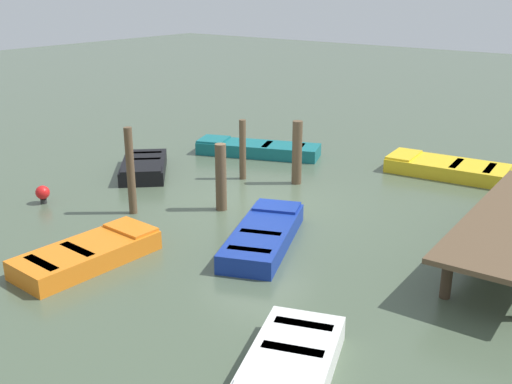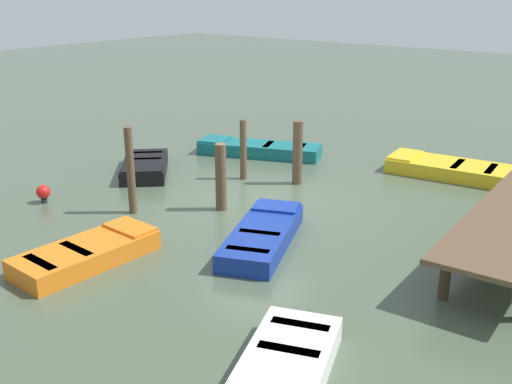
{
  "view_description": "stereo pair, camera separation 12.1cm",
  "coord_description": "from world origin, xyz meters",
  "px_view_note": "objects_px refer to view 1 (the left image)",
  "views": [
    {
      "loc": [
        11.59,
        8.86,
        5.42
      ],
      "look_at": [
        0.0,
        0.0,
        0.35
      ],
      "focal_mm": 42.39,
      "sensor_mm": 36.0,
      "label": 1
    },
    {
      "loc": [
        11.52,
        8.95,
        5.42
      ],
      "look_at": [
        0.0,
        0.0,
        0.35
      ],
      "focal_mm": 42.39,
      "sensor_mm": 36.0,
      "label": 2
    }
  ],
  "objects_px": {
    "rowboat_yellow": "(446,168)",
    "mooring_piling_mid_left": "(243,150)",
    "rowboat_orange": "(88,253)",
    "rowboat_blue": "(264,235)",
    "rowboat_teal": "(257,149)",
    "mooring_piling_mid_right": "(297,153)",
    "rowboat_white": "(289,368)",
    "mooring_piling_center": "(221,177)",
    "marker_buoy": "(43,193)",
    "rowboat_black": "(144,167)",
    "mooring_piling_near_left": "(131,171)"
  },
  "relations": [
    {
      "from": "marker_buoy",
      "to": "rowboat_white",
      "type": "bearing_deg",
      "value": 76.34
    },
    {
      "from": "mooring_piling_mid_right",
      "to": "mooring_piling_mid_left",
      "type": "bearing_deg",
      "value": -68.29
    },
    {
      "from": "rowboat_blue",
      "to": "rowboat_yellow",
      "type": "relative_size",
      "value": 0.98
    },
    {
      "from": "rowboat_orange",
      "to": "marker_buoy",
      "type": "xyz_separation_m",
      "value": [
        -1.53,
        -3.81,
        0.07
      ]
    },
    {
      "from": "rowboat_white",
      "to": "rowboat_blue",
      "type": "distance_m",
      "value": 4.82
    },
    {
      "from": "rowboat_teal",
      "to": "rowboat_blue",
      "type": "relative_size",
      "value": 1.19
    },
    {
      "from": "rowboat_white",
      "to": "mooring_piling_mid_left",
      "type": "height_order",
      "value": "mooring_piling_mid_left"
    },
    {
      "from": "rowboat_yellow",
      "to": "mooring_piling_mid_left",
      "type": "bearing_deg",
      "value": 35.11
    },
    {
      "from": "rowboat_yellow",
      "to": "mooring_piling_center",
      "type": "xyz_separation_m",
      "value": [
        6.3,
        -3.4,
        0.64
      ]
    },
    {
      "from": "rowboat_orange",
      "to": "rowboat_blue",
      "type": "height_order",
      "value": "same"
    },
    {
      "from": "rowboat_teal",
      "to": "mooring_piling_near_left",
      "type": "bearing_deg",
      "value": 75.74
    },
    {
      "from": "mooring_piling_center",
      "to": "mooring_piling_mid_right",
      "type": "xyz_separation_m",
      "value": [
        -2.9,
        0.33,
        0.05
      ]
    },
    {
      "from": "mooring_piling_mid_left",
      "to": "rowboat_orange",
      "type": "bearing_deg",
      "value": 9.03
    },
    {
      "from": "rowboat_white",
      "to": "mooring_piling_near_left",
      "type": "bearing_deg",
      "value": -135.03
    },
    {
      "from": "rowboat_yellow",
      "to": "marker_buoy",
      "type": "relative_size",
      "value": 7.4
    },
    {
      "from": "rowboat_white",
      "to": "mooring_piling_near_left",
      "type": "distance_m",
      "value": 7.62
    },
    {
      "from": "rowboat_orange",
      "to": "mooring_piling_mid_left",
      "type": "height_order",
      "value": "mooring_piling_mid_left"
    },
    {
      "from": "rowboat_teal",
      "to": "mooring_piling_near_left",
      "type": "relative_size",
      "value": 1.91
    },
    {
      "from": "rowboat_black",
      "to": "mooring_piling_near_left",
      "type": "bearing_deg",
      "value": -0.76
    },
    {
      "from": "rowboat_white",
      "to": "mooring_piling_mid_right",
      "type": "height_order",
      "value": "mooring_piling_mid_right"
    },
    {
      "from": "rowboat_white",
      "to": "rowboat_orange",
      "type": "bearing_deg",
      "value": -117.6
    },
    {
      "from": "marker_buoy",
      "to": "mooring_piling_near_left",
      "type": "bearing_deg",
      "value": 111.72
    },
    {
      "from": "rowboat_blue",
      "to": "rowboat_yellow",
      "type": "bearing_deg",
      "value": -32.33
    },
    {
      "from": "rowboat_teal",
      "to": "rowboat_blue",
      "type": "height_order",
      "value": "same"
    },
    {
      "from": "mooring_piling_center",
      "to": "mooring_piling_mid_right",
      "type": "relative_size",
      "value": 0.94
    },
    {
      "from": "rowboat_orange",
      "to": "mooring_piling_mid_right",
      "type": "bearing_deg",
      "value": -1.63
    },
    {
      "from": "marker_buoy",
      "to": "rowboat_blue",
      "type": "bearing_deg",
      "value": 102.93
    },
    {
      "from": "rowboat_yellow",
      "to": "rowboat_white",
      "type": "bearing_deg",
      "value": 93.59
    },
    {
      "from": "rowboat_orange",
      "to": "rowboat_blue",
      "type": "xyz_separation_m",
      "value": [
        -2.93,
        2.27,
        -0.0
      ]
    },
    {
      "from": "rowboat_black",
      "to": "rowboat_teal",
      "type": "bearing_deg",
      "value": 115.38
    },
    {
      "from": "rowboat_teal",
      "to": "rowboat_yellow",
      "type": "height_order",
      "value": "same"
    },
    {
      "from": "rowboat_teal",
      "to": "marker_buoy",
      "type": "bearing_deg",
      "value": 55.73
    },
    {
      "from": "rowboat_blue",
      "to": "mooring_piling_center",
      "type": "relative_size",
      "value": 2.04
    },
    {
      "from": "mooring_piling_near_left",
      "to": "mooring_piling_mid_right",
      "type": "bearing_deg",
      "value": 156.55
    },
    {
      "from": "mooring_piling_mid_left",
      "to": "mooring_piling_near_left",
      "type": "distance_m",
      "value": 3.85
    },
    {
      "from": "rowboat_teal",
      "to": "mooring_piling_center",
      "type": "distance_m",
      "value": 5.22
    },
    {
      "from": "marker_buoy",
      "to": "rowboat_teal",
      "type": "bearing_deg",
      "value": 167.32
    },
    {
      "from": "mooring_piling_near_left",
      "to": "marker_buoy",
      "type": "bearing_deg",
      "value": -68.28
    },
    {
      "from": "rowboat_blue",
      "to": "mooring_piling_mid_right",
      "type": "distance_m",
      "value": 4.4
    },
    {
      "from": "mooring_piling_center",
      "to": "mooring_piling_mid_left",
      "type": "bearing_deg",
      "value": -153.47
    },
    {
      "from": "rowboat_orange",
      "to": "rowboat_yellow",
      "type": "height_order",
      "value": "same"
    },
    {
      "from": "rowboat_blue",
      "to": "rowboat_yellow",
      "type": "height_order",
      "value": "same"
    },
    {
      "from": "rowboat_white",
      "to": "marker_buoy",
      "type": "height_order",
      "value": "marker_buoy"
    },
    {
      "from": "rowboat_orange",
      "to": "rowboat_yellow",
      "type": "bearing_deg",
      "value": -16.7
    },
    {
      "from": "rowboat_blue",
      "to": "mooring_piling_mid_left",
      "type": "relative_size",
      "value": 1.99
    },
    {
      "from": "marker_buoy",
      "to": "mooring_piling_mid_left",
      "type": "bearing_deg",
      "value": 149.52
    },
    {
      "from": "mooring_piling_near_left",
      "to": "marker_buoy",
      "type": "xyz_separation_m",
      "value": [
        0.95,
        -2.38,
        -0.8
      ]
    },
    {
      "from": "rowboat_teal",
      "to": "rowboat_blue",
      "type": "xyz_separation_m",
      "value": [
        5.67,
        4.49,
        0.0
      ]
    },
    {
      "from": "mooring_piling_mid_right",
      "to": "marker_buoy",
      "type": "distance_m",
      "value": 6.89
    },
    {
      "from": "mooring_piling_mid_right",
      "to": "marker_buoy",
      "type": "height_order",
      "value": "mooring_piling_mid_right"
    }
  ]
}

